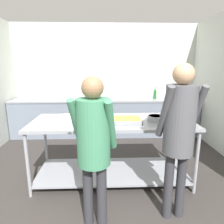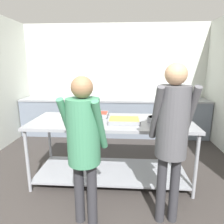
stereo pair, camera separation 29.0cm
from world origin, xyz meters
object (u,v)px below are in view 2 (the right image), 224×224
Objects in this scene: guest_serving_right at (172,128)px; guest_serving_left at (84,138)px; sauce_pan at (156,119)px; plate_stack at (68,116)px; water_bottle at (164,94)px; serving_tray_vegetables at (94,114)px; serving_tray_roast at (124,121)px.

guest_serving_left is at bearing -174.46° from guest_serving_right.
sauce_pan is 0.76m from guest_serving_right.
water_bottle is at bearing 45.32° from plate_stack.
water_bottle is (1.37, 1.70, 0.08)m from serving_tray_vegetables.
plate_stack is at bearing -169.27° from serving_tray_vegetables.
serving_tray_vegetables is 0.27× the size of guest_serving_left.
serving_tray_vegetables is at bearing 145.19° from serving_tray_roast.
guest_serving_right is at bearing -47.57° from serving_tray_vegetables.
plate_stack is at bearing 113.42° from guest_serving_left.
serving_tray_roast is 0.27× the size of guest_serving_left.
serving_tray_vegetables is at bearing -128.88° from water_bottle.
water_bottle reaches higher than plate_stack.
serving_tray_roast is at bearing -16.45° from plate_stack.
sauce_pan reaches higher than serving_tray_vegetables.
serving_tray_vegetables is at bearing 93.62° from guest_serving_left.
serving_tray_vegetables is 1.01× the size of serving_tray_roast.
serving_tray_roast is 0.25× the size of guest_serving_right.
sauce_pan reaches higher than serving_tray_roast.
plate_stack is 0.88m from serving_tray_roast.
guest_serving_left is at bearing -116.25° from serving_tray_roast.
serving_tray_roast is 0.44m from sauce_pan.
plate_stack is at bearing 170.90° from sauce_pan.
serving_tray_vegetables is 1.15× the size of sauce_pan.
guest_serving_right is 6.02× the size of water_bottle.
sauce_pan is at bearing -103.38° from water_bottle.
plate_stack is 0.17× the size of guest_serving_left.
plate_stack is 2.49m from water_bottle.
plate_stack is 1.64m from guest_serving_right.
serving_tray_roast is 1.51× the size of water_bottle.
guest_serving_left is 5.60× the size of water_bottle.
guest_serving_left reaches higher than serving_tray_roast.
water_bottle is at bearing 65.23° from guest_serving_left.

